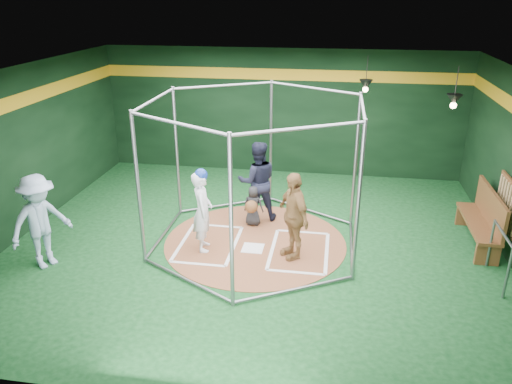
% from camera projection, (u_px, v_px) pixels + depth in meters
% --- Properties ---
extents(room_shell, '(10.10, 9.10, 3.53)m').
position_uv_depth(room_shell, '(255.00, 163.00, 9.84)').
color(room_shell, '#0C3615').
rests_on(room_shell, ground).
extents(clay_disc, '(3.80, 3.80, 0.01)m').
position_uv_depth(clay_disc, '(255.00, 242.00, 10.49)').
color(clay_disc, brown).
rests_on(clay_disc, ground).
extents(home_plate, '(0.43, 0.43, 0.01)m').
position_uv_depth(home_plate, '(253.00, 248.00, 10.21)').
color(home_plate, white).
rests_on(home_plate, clay_disc).
extents(batter_box_left, '(1.17, 1.77, 0.01)m').
position_uv_depth(batter_box_left, '(208.00, 243.00, 10.40)').
color(batter_box_left, white).
rests_on(batter_box_left, clay_disc).
extents(batter_box_right, '(1.17, 1.77, 0.01)m').
position_uv_depth(batter_box_right, '(299.00, 251.00, 10.12)').
color(batter_box_right, white).
rests_on(batter_box_right, clay_disc).
extents(batting_cage, '(4.05, 4.67, 3.00)m').
position_uv_depth(batting_cage, '(255.00, 175.00, 9.93)').
color(batting_cage, gray).
rests_on(batting_cage, ground).
extents(bat_rack, '(0.07, 1.25, 0.98)m').
position_uv_depth(bat_rack, '(507.00, 204.00, 9.73)').
color(bat_rack, brown).
rests_on(bat_rack, room_shell).
extents(pendant_lamp_near, '(0.34, 0.34, 0.90)m').
position_uv_depth(pendant_lamp_near, '(366.00, 85.00, 12.43)').
color(pendant_lamp_near, black).
rests_on(pendant_lamp_near, room_shell).
extents(pendant_lamp_far, '(0.34, 0.34, 0.90)m').
position_uv_depth(pendant_lamp_far, '(454.00, 100.00, 10.69)').
color(pendant_lamp_far, black).
rests_on(pendant_lamp_far, room_shell).
extents(batter_figure, '(0.53, 0.68, 1.73)m').
position_uv_depth(batter_figure, '(202.00, 210.00, 9.90)').
color(batter_figure, white).
rests_on(batter_figure, clay_disc).
extents(visitor_leopard, '(0.93, 1.09, 1.75)m').
position_uv_depth(visitor_leopard, '(293.00, 216.00, 9.62)').
color(visitor_leopard, tan).
rests_on(visitor_leopard, clay_disc).
extents(catcher_figure, '(0.48, 0.56, 0.92)m').
position_uv_depth(catcher_figure, '(253.00, 206.00, 11.06)').
color(catcher_figure, black).
rests_on(catcher_figure, clay_disc).
extents(umpire, '(1.05, 0.91, 1.84)m').
position_uv_depth(umpire, '(257.00, 181.00, 11.22)').
color(umpire, black).
rests_on(umpire, clay_disc).
extents(bystander_blue, '(1.19, 1.37, 1.84)m').
position_uv_depth(bystander_blue, '(40.00, 222.00, 9.28)').
color(bystander_blue, '#9DB5CF').
rests_on(bystander_blue, ground).
extents(dugout_bench, '(0.47, 2.01, 1.17)m').
position_uv_depth(dugout_bench, '(484.00, 217.00, 10.22)').
color(dugout_bench, brown).
rests_on(dugout_bench, ground).
extents(steel_railing, '(0.05, 1.14, 0.98)m').
position_uv_depth(steel_railing, '(501.00, 249.00, 8.85)').
color(steel_railing, gray).
rests_on(steel_railing, ground).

